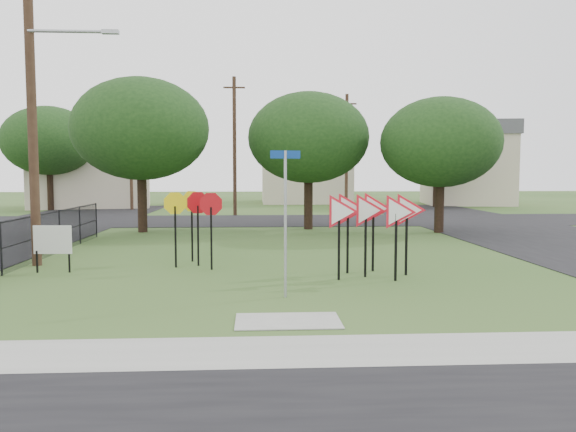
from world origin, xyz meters
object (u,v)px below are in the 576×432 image
object	(u,v)px
stop_sign_cluster	(194,210)
yield_sign_cluster	(372,214)
street_name_sign	(285,215)
info_board	(53,241)

from	to	relation	value
stop_sign_cluster	yield_sign_cluster	world-z (taller)	yield_sign_cluster
street_name_sign	yield_sign_cluster	xyz separation A→B (m)	(2.48, 2.46, -0.18)
street_name_sign	yield_sign_cluster	distance (m)	3.50
street_name_sign	info_board	distance (m)	7.38
stop_sign_cluster	info_board	distance (m)	4.06
street_name_sign	stop_sign_cluster	xyz separation A→B (m)	(-2.54, 4.42, -0.19)
stop_sign_cluster	info_board	world-z (taller)	stop_sign_cluster
yield_sign_cluster	info_board	size ratio (longest dim) A/B	2.20
street_name_sign	stop_sign_cluster	bearing A→B (deg)	119.90
street_name_sign	stop_sign_cluster	size ratio (longest dim) A/B	1.46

